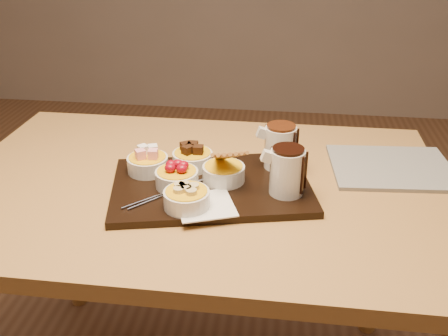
# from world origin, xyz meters

# --- Properties ---
(dining_table) EXTENTS (1.20, 0.80, 0.75)m
(dining_table) POSITION_xyz_m (0.00, 0.00, 0.65)
(dining_table) COLOR #AA7C3F
(dining_table) RESTS_ON ground
(serving_board) EXTENTS (0.51, 0.39, 0.02)m
(serving_board) POSITION_xyz_m (0.04, -0.04, 0.76)
(serving_board) COLOR black
(serving_board) RESTS_ON dining_table
(napkin) EXTENTS (0.15, 0.15, 0.00)m
(napkin) POSITION_xyz_m (0.04, -0.14, 0.77)
(napkin) COLOR white
(napkin) RESTS_ON serving_board
(bowl_marshmallows) EXTENTS (0.10, 0.10, 0.04)m
(bowl_marshmallows) POSITION_xyz_m (-0.12, 0.00, 0.79)
(bowl_marshmallows) COLOR silver
(bowl_marshmallows) RESTS_ON serving_board
(bowl_cake) EXTENTS (0.10, 0.10, 0.04)m
(bowl_cake) POSITION_xyz_m (-0.02, 0.04, 0.79)
(bowl_cake) COLOR silver
(bowl_cake) RESTS_ON serving_board
(bowl_strawberries) EXTENTS (0.10, 0.10, 0.04)m
(bowl_strawberries) POSITION_xyz_m (-0.04, -0.06, 0.79)
(bowl_strawberries) COLOR silver
(bowl_strawberries) RESTS_ON serving_board
(bowl_biscotti) EXTENTS (0.10, 0.10, 0.04)m
(bowl_biscotti) POSITION_xyz_m (0.07, -0.02, 0.79)
(bowl_biscotti) COLOR silver
(bowl_biscotti) RESTS_ON serving_board
(bowl_bananas) EXTENTS (0.10, 0.10, 0.04)m
(bowl_bananas) POSITION_xyz_m (0.00, -0.15, 0.79)
(bowl_bananas) COLOR silver
(bowl_bananas) RESTS_ON serving_board
(pitcher_dark_chocolate) EXTENTS (0.09, 0.09, 0.11)m
(pitcher_dark_chocolate) POSITION_xyz_m (0.21, -0.06, 0.82)
(pitcher_dark_chocolate) COLOR silver
(pitcher_dark_chocolate) RESTS_ON serving_board
(pitcher_milk_chocolate) EXTENTS (0.09, 0.09, 0.11)m
(pitcher_milk_chocolate) POSITION_xyz_m (0.20, 0.07, 0.82)
(pitcher_milk_chocolate) COLOR silver
(pitcher_milk_chocolate) RESTS_ON serving_board
(fondue_skewers) EXTENTS (0.20, 0.21, 0.01)m
(fondue_skewers) POSITION_xyz_m (-0.04, -0.09, 0.77)
(fondue_skewers) COLOR silver
(fondue_skewers) RESTS_ON serving_board
(newspaper) EXTENTS (0.32, 0.26, 0.01)m
(newspaper) POSITION_xyz_m (0.48, 0.13, 0.76)
(newspaper) COLOR beige
(newspaper) RESTS_ON dining_table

